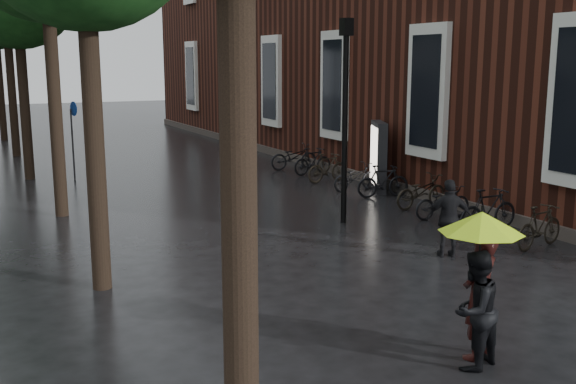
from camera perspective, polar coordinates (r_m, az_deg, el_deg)
brick_building at (r=29.05m, az=8.86°, el=15.24°), size 10.20×33.20×12.00m
person_burgundy at (r=9.13m, az=15.91°, el=-8.43°), size 0.72×0.59×1.70m
person_black at (r=8.86m, az=15.49°, el=-9.59°), size 0.89×0.78×1.53m
lime_umbrella at (r=8.63m, az=16.06°, el=-2.49°), size 1.06×1.06×1.56m
pedestrian_walking at (r=13.62m, az=13.50°, el=-2.18°), size 0.99×0.71×1.55m
parked_bicycles at (r=19.26m, az=7.80°, el=0.89°), size 1.96×12.10×0.99m
ad_lightbox at (r=20.08m, az=7.64°, el=3.00°), size 0.31×1.37×2.06m
lamp_post at (r=15.80m, az=4.86°, el=7.66°), size 0.25×0.25×4.77m
cycle_sign at (r=22.73m, az=-17.73°, el=5.14°), size 0.13×0.46×2.54m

